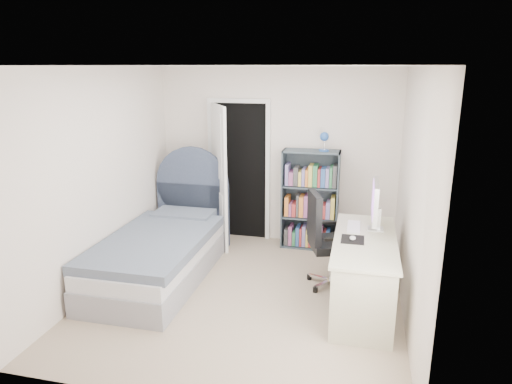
% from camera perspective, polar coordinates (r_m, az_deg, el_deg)
% --- Properties ---
extents(room_shell, '(3.50, 3.70, 2.60)m').
position_cam_1_polar(room_shell, '(4.84, -1.37, 0.52)').
color(room_shell, gray).
rests_on(room_shell, ground).
extents(door, '(0.92, 0.73, 2.06)m').
position_cam_1_polar(door, '(6.52, -3.73, 2.44)').
color(door, black).
rests_on(door, ground).
extents(bed, '(1.11, 2.32, 1.43)m').
position_cam_1_polar(bed, '(5.77, -11.48, -7.01)').
color(bed, gray).
rests_on(bed, ground).
extents(nightstand, '(0.41, 0.41, 0.60)m').
position_cam_1_polar(nightstand, '(6.94, -8.58, -2.38)').
color(nightstand, tan).
rests_on(nightstand, ground).
extents(floor_lamp, '(0.18, 0.18, 1.25)m').
position_cam_1_polar(floor_lamp, '(6.68, -7.38, -1.98)').
color(floor_lamp, silver).
rests_on(floor_lamp, ground).
extents(bookcase, '(0.78, 0.33, 1.66)m').
position_cam_1_polar(bookcase, '(6.43, 6.84, -1.42)').
color(bookcase, '#3E4C55').
rests_on(bookcase, ground).
extents(desk, '(0.64, 1.59, 1.30)m').
position_cam_1_polar(desk, '(5.01, 13.28, -9.40)').
color(desk, beige).
rests_on(desk, ground).
extents(office_chair, '(0.64, 0.65, 1.13)m').
position_cam_1_polar(office_chair, '(5.31, 8.66, -5.43)').
color(office_chair, silver).
rests_on(office_chair, ground).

